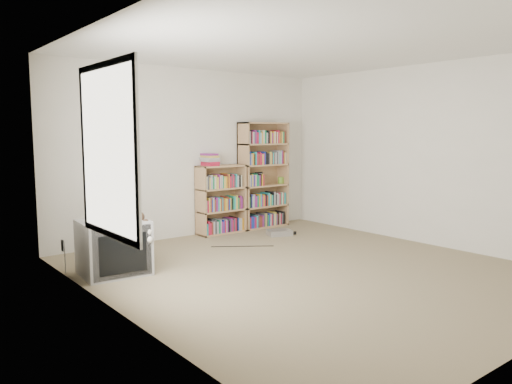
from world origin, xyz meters
TOP-DOWN VIEW (x-y plane):
  - floor at (0.00, 0.00)m, footprint 4.50×5.00m
  - wall_back at (0.00, 2.50)m, footprint 4.50×0.02m
  - wall_left at (-2.25, 0.00)m, footprint 0.02×5.00m
  - wall_right at (2.25, 0.00)m, footprint 0.02×5.00m
  - ceiling at (0.00, 0.00)m, footprint 4.50×5.00m
  - window at (-2.24, 0.20)m, footprint 0.02×1.22m
  - crt_tv at (-1.80, 1.23)m, footprint 0.74×0.68m
  - cat at (-1.75, 1.18)m, footprint 0.63×0.53m
  - bookcase_tall at (1.25, 2.36)m, footprint 0.86×0.30m
  - bookcase_short at (0.40, 2.36)m, footprint 0.77×0.30m
  - book_stack at (0.22, 2.36)m, footprint 0.22×0.29m
  - green_mug at (1.62, 2.34)m, footprint 0.10×0.10m
  - framed_print at (1.24, 2.44)m, footprint 0.15×0.05m
  - dvd_player at (1.01, 1.65)m, footprint 0.42×0.37m
  - wall_outlet at (-2.24, 1.57)m, footprint 0.01×0.08m
  - floor_cables at (0.14, 1.43)m, footprint 1.20×0.70m

SIDE VIEW (x-z plane):
  - floor at x=0.00m, z-range -0.01..0.01m
  - floor_cables at x=0.14m, z-range 0.00..0.01m
  - dvd_player at x=1.01m, z-range 0.00..0.08m
  - crt_tv at x=-1.80m, z-range 0.00..0.60m
  - wall_outlet at x=-2.24m, z-range 0.26..0.39m
  - bookcase_short at x=0.40m, z-range -0.04..1.02m
  - cat at x=-1.75m, z-range 0.43..0.95m
  - green_mug at x=1.62m, z-range 0.70..0.81m
  - framed_print at x=1.24m, z-range 0.70..0.91m
  - bookcase_tall at x=1.25m, z-range -0.04..1.68m
  - book_stack at x=0.22m, z-range 1.06..1.25m
  - wall_back at x=0.00m, z-range 0.00..2.50m
  - wall_left at x=-2.25m, z-range 0.00..2.50m
  - wall_right at x=2.25m, z-range 0.00..2.50m
  - window at x=-2.24m, z-range 0.64..2.16m
  - ceiling at x=0.00m, z-range 2.49..2.51m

